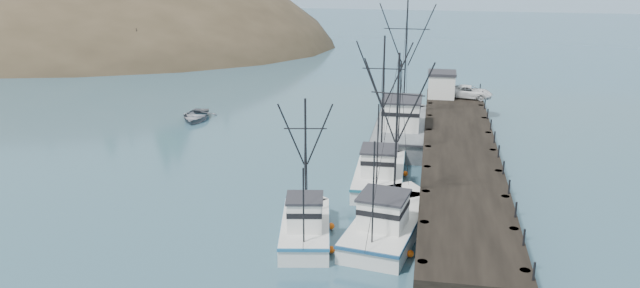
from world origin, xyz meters
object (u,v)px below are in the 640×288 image
object	(u,v)px
trawler_far	(380,172)
pier_shed	(442,84)
trawler_mid	(306,225)
work_vessel	(402,127)
motorboat	(196,119)
pickup_truck	(469,92)
pier	(460,151)
trawler_near	(389,221)

from	to	relation	value
trawler_far	pier_shed	size ratio (longest dim) A/B	3.66
trawler_mid	trawler_far	distance (m)	11.34
work_vessel	motorboat	bearing A→B (deg)	171.57
work_vessel	pickup_truck	xyz separation A→B (m)	(6.66, 10.01, 1.45)
pier	pier_shed	bearing A→B (deg)	94.76
pier	pickup_truck	size ratio (longest dim) A/B	8.96
trawler_mid	work_vessel	xyz separation A→B (m)	(4.89, 22.29, 0.41)
trawler_mid	motorboat	size ratio (longest dim) A/B	1.72
work_vessel	motorboat	xyz separation A→B (m)	(-22.14, 3.28, -1.23)
trawler_near	pickup_truck	world-z (taller)	trawler_near
trawler_far	work_vessel	xyz separation A→B (m)	(1.09, 11.61, 0.41)
trawler_far	pickup_truck	bearing A→B (deg)	70.29
pier_shed	pickup_truck	world-z (taller)	pier_shed
trawler_mid	motorboat	bearing A→B (deg)	124.01
pier_shed	motorboat	distance (m)	26.88
work_vessel	pier_shed	world-z (taller)	work_vessel
pier	trawler_mid	xyz separation A→B (m)	(-10.05, -14.30, -0.87)
trawler_mid	motorboat	xyz separation A→B (m)	(-17.25, 25.57, -0.82)
trawler_far	pickup_truck	xyz separation A→B (m)	(7.75, 21.62, 1.86)
pier_shed	motorboat	bearing A→B (deg)	-165.38
pier	trawler_mid	world-z (taller)	trawler_mid
pier	pier_shed	world-z (taller)	pier_shed
pickup_truck	trawler_far	bearing A→B (deg)	171.11
pier_shed	pickup_truck	xyz separation A→B (m)	(3.00, 0.00, -0.74)
trawler_near	trawler_mid	distance (m)	5.45
trawler_mid	work_vessel	distance (m)	22.82
work_vessel	pier_shed	size ratio (longest dim) A/B	5.08
pickup_truck	trawler_mid	bearing A→B (deg)	171.15
pickup_truck	motorboat	xyz separation A→B (m)	(-28.80, -6.73, -2.68)
trawler_mid	work_vessel	world-z (taller)	work_vessel
trawler_far	pier	bearing A→B (deg)	30.10
pier	work_vessel	bearing A→B (deg)	122.86
work_vessel	pickup_truck	world-z (taller)	work_vessel
trawler_far	pier_shed	bearing A→B (deg)	77.62
motorboat	pier	bearing A→B (deg)	-28.89
pier	motorboat	xyz separation A→B (m)	(-27.30, 11.27, -1.69)
pickup_truck	motorboat	size ratio (longest dim) A/B	0.91
trawler_mid	pier	bearing A→B (deg)	54.90
motorboat	trawler_mid	bearing A→B (deg)	-62.45
pier	trawler_far	xyz separation A→B (m)	(-6.25, -3.62, -0.87)
pier_shed	pickup_truck	size ratio (longest dim) A/B	0.65
trawler_near	pier_shed	distance (m)	30.97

